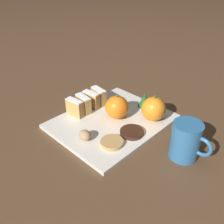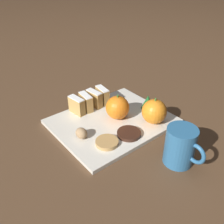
% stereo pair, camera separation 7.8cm
% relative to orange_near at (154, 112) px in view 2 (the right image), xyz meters
% --- Properties ---
extents(ground_plane, '(6.00, 6.00, 0.00)m').
position_rel_orange_near_xyz_m(ground_plane, '(-0.09, -0.09, -0.05)').
color(ground_plane, '#513823').
extents(serving_platter, '(0.29, 0.35, 0.01)m').
position_rel_orange_near_xyz_m(serving_platter, '(-0.09, -0.09, -0.04)').
color(serving_platter, silver).
rests_on(serving_platter, ground_plane).
extents(stollen_slice_front, '(0.06, 0.03, 0.06)m').
position_rel_orange_near_xyz_m(stollen_slice_front, '(-0.20, -0.16, -0.01)').
color(stollen_slice_front, tan).
rests_on(stollen_slice_front, serving_platter).
extents(stollen_slice_second, '(0.06, 0.03, 0.06)m').
position_rel_orange_near_xyz_m(stollen_slice_second, '(-0.19, -0.12, -0.01)').
color(stollen_slice_second, tan).
rests_on(stollen_slice_second, serving_platter).
extents(stollen_slice_third, '(0.06, 0.03, 0.06)m').
position_rel_orange_near_xyz_m(stollen_slice_third, '(-0.20, -0.09, -0.01)').
color(stollen_slice_third, tan).
rests_on(stollen_slice_third, serving_platter).
extents(stollen_slice_fourth, '(0.06, 0.03, 0.06)m').
position_rel_orange_near_xyz_m(stollen_slice_fourth, '(-0.20, -0.05, -0.01)').
color(stollen_slice_fourth, tan).
rests_on(stollen_slice_fourth, serving_platter).
extents(orange_near, '(0.08, 0.08, 0.09)m').
position_rel_orange_near_xyz_m(orange_near, '(0.00, 0.00, 0.00)').
color(orange_near, orange).
rests_on(orange_near, serving_platter).
extents(orange_far, '(0.08, 0.08, 0.08)m').
position_rel_orange_near_xyz_m(orange_far, '(-0.09, -0.07, -0.00)').
color(orange_far, orange).
rests_on(orange_far, serving_platter).
extents(walnut, '(0.04, 0.03, 0.03)m').
position_rel_orange_near_xyz_m(walnut, '(-0.08, -0.22, -0.02)').
color(walnut, tan).
rests_on(walnut, serving_platter).
extents(chocolate_cookie, '(0.07, 0.07, 0.01)m').
position_rel_orange_near_xyz_m(chocolate_cookie, '(0.00, -0.10, -0.03)').
color(chocolate_cookie, '#381E14').
rests_on(chocolate_cookie, serving_platter).
extents(gingerbread_cookie, '(0.06, 0.06, 0.01)m').
position_rel_orange_near_xyz_m(gingerbread_cookie, '(-0.01, -0.18, -0.03)').
color(gingerbread_cookie, tan).
rests_on(gingerbread_cookie, serving_platter).
extents(evergreen_sprig, '(0.04, 0.04, 0.05)m').
position_rel_orange_near_xyz_m(evergreen_sprig, '(-0.07, 0.04, -0.01)').
color(evergreen_sprig, '#195623').
rests_on(evergreen_sprig, serving_platter).
extents(coffee_mug, '(0.11, 0.08, 0.10)m').
position_rel_orange_near_xyz_m(coffee_mug, '(0.15, -0.07, 0.00)').
color(coffee_mug, '#2D6693').
rests_on(coffee_mug, ground_plane).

